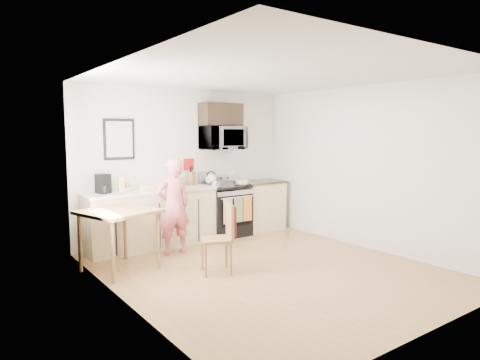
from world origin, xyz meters
TOP-DOWN VIEW (x-y plane):
  - floor at (0.00, 0.00)m, footprint 4.60×4.60m
  - back_wall at (0.00, 2.30)m, footprint 4.00×0.04m
  - front_wall at (0.00, -2.30)m, footprint 4.00×0.04m
  - left_wall at (-2.00, 0.00)m, footprint 0.04×4.60m
  - right_wall at (2.00, 0.00)m, footprint 0.04×4.60m
  - ceiling at (0.00, 0.00)m, footprint 4.00×4.60m
  - window at (-1.96, 0.80)m, footprint 0.06×1.40m
  - cabinet_left at (-0.80, 2.00)m, footprint 2.10×0.60m
  - countertop_left at (-0.80, 2.00)m, footprint 2.14×0.64m
  - cabinet_right at (1.43, 2.00)m, footprint 0.84×0.60m
  - countertop_right at (1.43, 2.00)m, footprint 0.88×0.64m
  - range at (0.63, 1.98)m, footprint 0.76×0.70m
  - microwave at (0.63, 2.08)m, footprint 0.76×0.51m
  - upper_cabinet at (0.63, 2.12)m, footprint 0.76×0.35m
  - wall_art at (-1.20, 2.28)m, footprint 0.50×0.04m
  - wall_trivet at (0.05, 2.28)m, footprint 0.20×0.02m
  - person at (-0.69, 1.45)m, footprint 0.56×0.39m
  - dining_table at (-1.65, 1.15)m, footprint 0.95×0.95m
  - chair at (-0.53, 0.25)m, footprint 0.54×0.51m
  - knife_block at (0.06, 2.21)m, footprint 0.13×0.16m
  - utensil_crock at (-0.25, 2.12)m, footprint 0.12×0.12m
  - fruit_bowl at (-1.17, 2.12)m, footprint 0.27×0.27m
  - milk_carton at (-1.26, 2.08)m, footprint 0.10×0.10m
  - coffee_maker at (-1.55, 2.06)m, footprint 0.21×0.26m
  - bread_bag at (-0.87, 1.78)m, footprint 0.34×0.17m
  - cake at (0.87, 1.80)m, footprint 0.27×0.27m
  - kettle at (0.39, 2.09)m, footprint 0.20×0.20m
  - pot at (0.35, 1.85)m, footprint 0.18×0.31m

SIDE VIEW (x-z plane):
  - floor at x=0.00m, z-range 0.00..0.00m
  - range at x=0.63m, z-range -0.14..1.02m
  - cabinet_left at x=-0.80m, z-range 0.00..0.90m
  - cabinet_right at x=1.43m, z-range 0.00..0.90m
  - chair at x=-0.53m, z-range 0.13..1.06m
  - dining_table at x=-1.65m, z-range 0.32..1.14m
  - person at x=-0.69m, z-range 0.00..1.47m
  - countertop_left at x=-0.80m, z-range 0.90..0.94m
  - countertop_right at x=1.43m, z-range 0.90..0.94m
  - cake at x=0.87m, z-range 0.92..1.01m
  - pot at x=0.35m, z-range 0.93..1.02m
  - fruit_bowl at x=-1.17m, z-range 0.93..1.04m
  - bread_bag at x=-0.87m, z-range 0.94..1.06m
  - kettle at x=0.39m, z-range 0.91..1.16m
  - knife_block at x=0.06m, z-range 0.94..1.16m
  - milk_carton at x=-1.26m, z-range 0.94..1.17m
  - coffee_maker at x=-1.55m, z-range 0.93..1.22m
  - utensil_crock at x=-0.25m, z-range 0.90..1.26m
  - back_wall at x=0.00m, z-range 0.00..2.60m
  - front_wall at x=0.00m, z-range 0.00..2.60m
  - left_wall at x=-2.00m, z-range 0.00..2.60m
  - right_wall at x=2.00m, z-range 0.00..2.60m
  - wall_trivet at x=0.05m, z-range 1.20..1.40m
  - window at x=-1.96m, z-range 0.80..2.30m
  - wall_art at x=-1.20m, z-range 1.43..2.08m
  - microwave at x=0.63m, z-range 1.55..1.97m
  - upper_cabinet at x=0.63m, z-range 1.98..2.38m
  - ceiling at x=0.00m, z-range 2.58..2.62m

